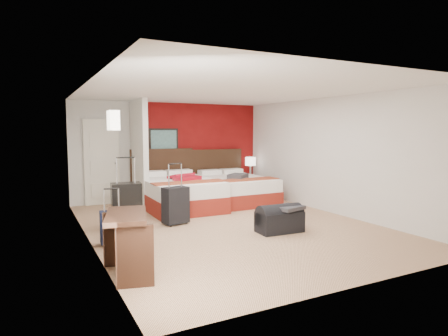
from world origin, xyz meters
TOP-DOWN VIEW (x-y plane):
  - ground at (0.00, 0.00)m, footprint 6.50×6.50m
  - room_walls at (-1.40, 1.42)m, footprint 5.02×6.52m
  - red_accent_panel at (0.75, 3.23)m, footprint 3.50×0.04m
  - partition_wall at (-1.00, 2.61)m, footprint 0.12×1.20m
  - entry_door at (-1.75, 3.20)m, footprint 0.82×0.06m
  - bed_left at (-0.27, 1.94)m, footprint 1.59×2.25m
  - bed_right at (1.28, 2.04)m, footprint 1.46×2.08m
  - red_suitcase_open at (-0.17, 1.84)m, footprint 0.76×0.89m
  - jacket_bundle at (1.18, 1.74)m, footprint 0.60×0.59m
  - nightstand at (2.20, 2.85)m, footprint 0.37×0.37m
  - table_lamp at (2.20, 2.85)m, footprint 0.30×0.30m
  - suitcase_black at (-1.76, 0.67)m, footprint 0.56×0.38m
  - suitcase_charcoal at (-0.87, 0.50)m, footprint 0.51×0.38m
  - suitcase_navy at (-2.20, -0.29)m, footprint 0.38×0.25m
  - duffel_bag at (0.56, -0.87)m, footprint 0.81×0.46m
  - jacket_draped at (0.71, -0.92)m, footprint 0.56×0.50m
  - desk at (-2.30, -1.72)m, footprint 0.69×1.02m

SIDE VIEW (x-z plane):
  - ground at x=0.00m, z-range 0.00..0.00m
  - duffel_bag at x=0.56m, z-range 0.00..0.40m
  - suitcase_navy at x=-2.20m, z-range 0.00..0.50m
  - nightstand at x=2.20m, z-range 0.00..0.52m
  - bed_right at x=1.28m, z-range 0.00..0.62m
  - bed_left at x=-0.27m, z-range 0.00..0.67m
  - suitcase_charcoal at x=-0.87m, z-range 0.00..0.68m
  - desk at x=-2.30m, z-range 0.00..0.78m
  - suitcase_black at x=-1.76m, z-range 0.00..0.80m
  - jacket_draped at x=0.71m, z-range 0.40..0.46m
  - jacket_bundle at x=1.18m, z-range 0.62..0.74m
  - red_suitcase_open at x=-0.17m, z-range 0.67..0.77m
  - table_lamp at x=2.20m, z-range 0.52..1.05m
  - entry_door at x=-1.75m, z-range 0.00..2.05m
  - red_accent_panel at x=0.75m, z-range 0.00..2.50m
  - partition_wall at x=-1.00m, z-range 0.00..2.50m
  - room_walls at x=-1.40m, z-range 0.01..2.51m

